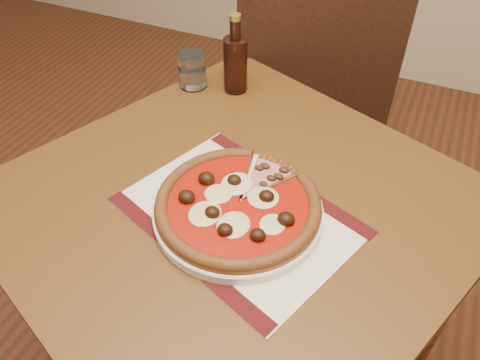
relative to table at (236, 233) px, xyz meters
name	(u,v)px	position (x,y,z in m)	size (l,w,h in m)	color
table	(236,233)	(0.00, 0.00, 0.00)	(1.04, 1.04, 0.75)	brown
chair_far	(308,93)	(-0.07, 0.71, -0.10)	(0.60, 0.60, 0.96)	black
placemat	(238,215)	(0.02, -0.04, 0.10)	(0.40, 0.29, 0.00)	beige
plate	(238,211)	(0.02, -0.04, 0.11)	(0.30, 0.30, 0.02)	white
pizza	(238,204)	(0.02, -0.04, 0.13)	(0.30, 0.30, 0.04)	#9F5426
ham_slice	(269,182)	(0.05, 0.04, 0.13)	(0.09, 0.13, 0.02)	#9F5426
water_glass	(193,71)	(-0.26, 0.32, 0.14)	(0.07, 0.07, 0.08)	white
bottle	(235,62)	(-0.16, 0.34, 0.18)	(0.06, 0.06, 0.19)	#33140C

